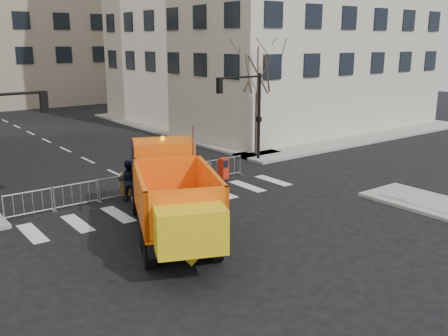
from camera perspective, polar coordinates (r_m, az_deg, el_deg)
ground at (r=19.07m, az=3.20°, el=-7.99°), size 120.00×120.00×0.00m
sidewalk_back at (r=25.76m, az=-9.05°, el=-2.02°), size 64.00×5.00×0.15m
traffic_light_right at (r=30.74m, az=4.02°, el=5.77°), size 0.18×0.18×5.40m
crowd_barriers at (r=24.53m, az=-9.65°, el=-1.72°), size 12.60×0.60×1.10m
street_tree at (r=31.81m, az=3.83°, el=7.96°), size 3.00×3.00×7.50m
plow_truck at (r=18.70m, az=-6.04°, el=-2.73°), size 6.53×10.54×3.99m
cop_a at (r=24.66m, az=-5.94°, el=-0.92°), size 0.67×0.55×1.59m
cop_b at (r=23.53m, az=-10.92°, el=-1.40°), size 1.19×1.11×1.94m
cop_c at (r=22.73m, az=-8.55°, el=-2.06°), size 1.13×0.88×1.79m
newspaper_box at (r=26.38m, az=-0.08°, el=-0.05°), size 0.52×0.48×1.10m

